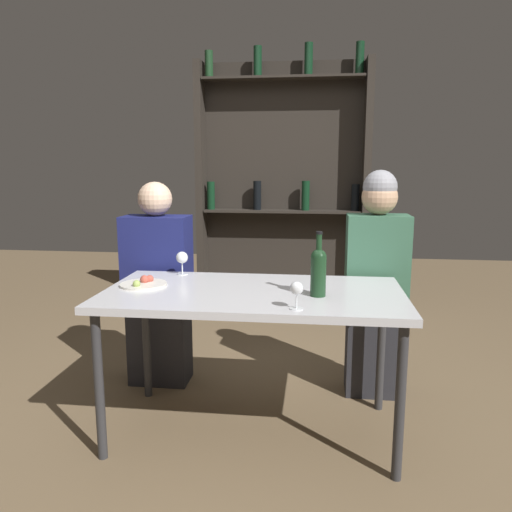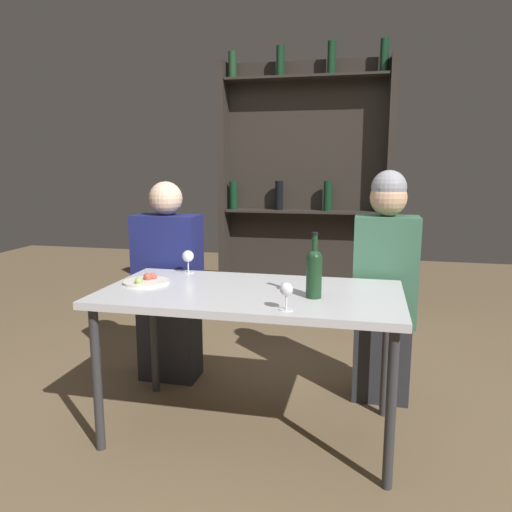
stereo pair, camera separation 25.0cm
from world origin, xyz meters
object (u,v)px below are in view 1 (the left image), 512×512
object	(u,v)px
wine_bottle	(318,269)
wine_glass_1	(182,258)
food_plate_0	(144,283)
seated_person_left	(158,290)
wine_glass_0	(297,290)
seated_person_right	(376,286)

from	to	relation	value
wine_bottle	wine_glass_1	distance (m)	0.84
wine_bottle	food_plate_0	size ratio (longest dim) A/B	1.29
wine_bottle	seated_person_left	size ratio (longest dim) A/B	0.24
wine_glass_0	wine_glass_1	distance (m)	0.89
wine_glass_0	food_plate_0	xyz separation A→B (m)	(-0.79, 0.32, -0.07)
seated_person_right	wine_glass_1	bearing A→B (deg)	-168.68
food_plate_0	seated_person_left	bearing A→B (deg)	100.21
wine_bottle	seated_person_left	distance (m)	1.17
wine_glass_0	wine_glass_1	xyz separation A→B (m)	(-0.66, 0.60, 0.01)
wine_glass_0	seated_person_right	size ratio (longest dim) A/B	0.09
seated_person_left	seated_person_right	distance (m)	1.30
wine_glass_1	seated_person_right	world-z (taller)	seated_person_right
wine_bottle	wine_glass_0	size ratio (longest dim) A/B	2.54
wine_bottle	food_plate_0	bearing A→B (deg)	173.52
food_plate_0	seated_person_right	world-z (taller)	seated_person_right
wine_bottle	wine_glass_0	xyz separation A→B (m)	(-0.09, -0.23, -0.04)
wine_glass_1	seated_person_right	xyz separation A→B (m)	(1.09, 0.22, -0.18)
seated_person_right	food_plate_0	bearing A→B (deg)	-157.68
wine_glass_0	seated_person_left	distance (m)	1.22
wine_glass_0	seated_person_right	bearing A→B (deg)	62.59
wine_glass_1	seated_person_right	distance (m)	1.12
wine_glass_1	food_plate_0	size ratio (longest dim) A/B	0.55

